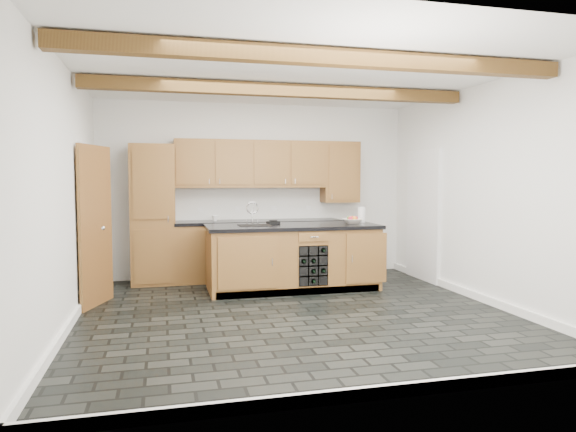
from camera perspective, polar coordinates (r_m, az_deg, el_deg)
name	(u,v)px	position (r m, az deg, el deg)	size (l,w,h in m)	color
ground	(295,312)	(6.19, 0.78, -10.67)	(5.00, 5.00, 0.00)	black
room_shell	(278,184)	(6.49, -1.12, 3.63)	(5.01, 5.00, 5.00)	white
back_cabinetry	(236,217)	(8.13, -5.75, -0.17)	(3.65, 0.62, 2.20)	olive
island	(293,257)	(7.39, 0.58, -4.58)	(2.48, 0.96, 0.93)	olive
faucet	(254,223)	(7.27, -3.77, -0.77)	(0.45, 0.40, 0.34)	black
kitchen_scale	(273,222)	(7.48, -1.65, -0.69)	(0.20, 0.13, 0.06)	black
fruit_bowl	(352,221)	(7.63, 7.17, -0.56)	(0.29, 0.29, 0.07)	white
fruit_cluster	(352,219)	(7.63, 7.17, -0.28)	(0.16, 0.17, 0.07)	red
paper_towel	(361,215)	(7.84, 8.17, 0.14)	(0.11, 0.11, 0.23)	white
mug	(215,218)	(8.06, -8.14, -0.25)	(0.10, 0.10, 0.09)	white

